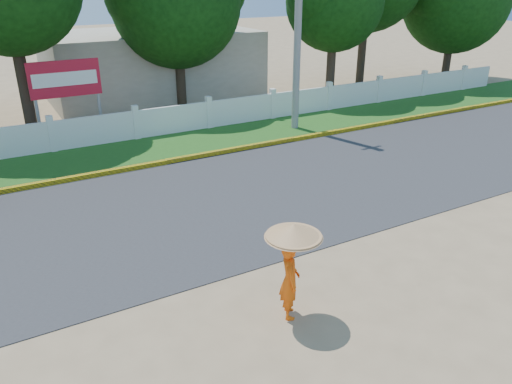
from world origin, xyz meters
The scene contains 9 objects.
ground centered at (0.00, 0.00, 0.00)m, with size 120.00×120.00×0.00m, color #9E8460.
road centered at (0.00, 4.50, 0.01)m, with size 60.00×7.00×0.02m, color #38383A.
grass_verge centered at (0.00, 9.75, 0.01)m, with size 60.00×3.50×0.03m, color #2D601E.
curb centered at (0.00, 8.05, 0.08)m, with size 40.00×0.18×0.16m, color yellow.
fence centered at (0.00, 11.20, 0.55)m, with size 40.00×0.10×1.10m, color silver.
building_near centered at (3.00, 18.00, 1.60)m, with size 10.00×6.00×3.20m, color #B7AD99.
utility_pole centered at (6.04, 9.50, 4.56)m, with size 0.28×0.28×9.11m, color gray.
monk_with_parasol centered at (-0.76, -0.62, 1.21)m, with size 1.02×1.02×1.86m.
billboard centered at (-2.13, 12.30, 2.14)m, with size 2.50×0.13×2.95m.
Camera 1 is at (-5.00, -6.87, 5.75)m, focal length 35.00 mm.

